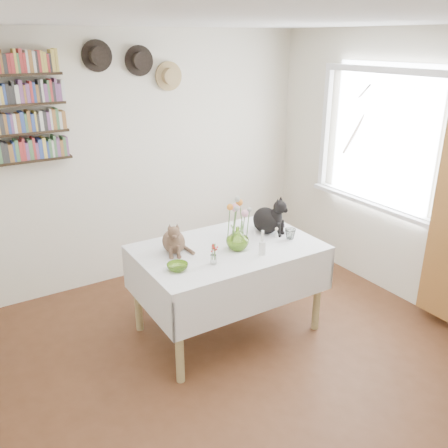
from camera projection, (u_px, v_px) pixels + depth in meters
room at (263, 234)px, 2.98m from camera, size 4.08×4.58×2.58m
window at (379, 151)px, 4.53m from camera, size 0.12×1.52×1.32m
dining_table at (228, 268)px, 3.98m from camera, size 1.49×0.97×0.80m
tabby_cat at (173, 236)px, 3.75m from camera, size 0.27×0.30×0.29m
black_cat at (266, 214)px, 4.13m from camera, size 0.35×0.37×0.35m
flower_vase at (238, 238)px, 3.82m from camera, size 0.20×0.20×0.19m
green_bowl at (177, 267)px, 3.50m from camera, size 0.17×0.17×0.05m
drinking_glass at (290, 234)px, 4.04m from camera, size 0.12×0.12×0.09m
candlestick at (262, 247)px, 3.74m from camera, size 0.06×0.06×0.20m
berry_jar at (213, 254)px, 3.57m from camera, size 0.05×0.05×0.19m
porcelain_figurine at (276, 233)px, 4.07m from camera, size 0.05×0.05×0.09m
flower_bouquet at (237, 210)px, 3.74m from camera, size 0.17×0.13×0.39m
bookshelf_unit at (3, 110)px, 3.93m from camera, size 1.00×0.16×0.91m
wall_hats at (137, 65)px, 4.43m from camera, size 0.98×0.09×0.48m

